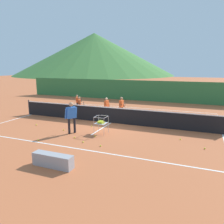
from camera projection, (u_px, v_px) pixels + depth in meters
ground_plane at (111, 123)px, 13.54m from camera, size 120.00×120.00×0.00m
line_baseline_near at (70, 147)px, 9.44m from camera, size 12.35×0.08×0.01m
line_baseline_far at (135, 108)px, 18.36m from camera, size 12.35×0.08×0.01m
line_sideline_west at (32, 114)px, 15.83m from camera, size 0.08×9.85×0.01m
line_sideline_east at (223, 134)px, 11.25m from camera, size 0.08×9.85×0.01m
line_service_center at (111, 123)px, 13.54m from camera, size 0.08×5.31×0.01m
tennis_net at (111, 115)px, 13.44m from camera, size 12.78×0.08×1.05m
instructor at (72, 115)px, 11.27m from camera, size 0.55×0.81×1.63m
student_0 at (77, 101)px, 17.41m from camera, size 0.64×0.47×1.20m
student_1 at (80, 104)px, 15.60m from camera, size 0.64×0.53×1.31m
student_2 at (106, 105)px, 15.39m from camera, size 0.27×0.51×1.27m
student_3 at (122, 105)px, 14.98m from camera, size 0.41×0.65×1.36m
ball_cart at (101, 122)px, 11.29m from camera, size 0.58×0.58×0.90m
tennis_ball_0 at (38, 140)px, 10.31m from camera, size 0.07×0.07×0.07m
tennis_ball_1 at (180, 139)px, 10.41m from camera, size 0.07×0.07×0.07m
tennis_ball_2 at (75, 137)px, 10.66m from camera, size 0.07×0.07×0.07m
tennis_ball_3 at (205, 148)px, 9.26m from camera, size 0.07×0.07×0.07m
tennis_ball_4 at (83, 142)px, 10.04m from camera, size 0.07×0.07×0.07m
tennis_ball_5 at (92, 126)px, 12.67m from camera, size 0.07×0.07×0.07m
tennis_ball_6 at (64, 130)px, 11.91m from camera, size 0.07×0.07×0.07m
tennis_ball_7 at (101, 146)px, 9.56m from camera, size 0.07×0.07×0.07m
tennis_ball_8 at (95, 136)px, 10.87m from camera, size 0.07×0.07×0.07m
tennis_ball_9 at (36, 125)px, 12.94m from camera, size 0.07×0.07×0.07m
windscreen_fence at (147, 91)px, 21.69m from camera, size 27.16×0.08×2.02m
courtside_bench at (53, 160)px, 7.62m from camera, size 1.50×0.36×0.46m
hill_0 at (94, 54)px, 81.49m from camera, size 57.75×57.75×15.05m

